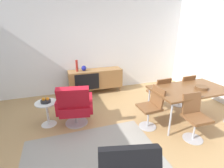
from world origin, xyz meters
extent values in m
plane|color=tan|center=(0.00, 0.00, 0.00)|extent=(8.32, 8.32, 0.00)
cube|color=white|center=(0.00, 2.60, 1.40)|extent=(6.80, 0.12, 2.80)
cube|color=olive|center=(0.11, 2.30, 0.44)|extent=(1.60, 0.44, 0.56)
cube|color=black|center=(-0.19, 2.08, 0.44)|extent=(0.70, 0.01, 0.48)
cylinder|color=olive|center=(-0.63, 2.13, 0.08)|extent=(0.03, 0.03, 0.16)
cylinder|color=olive|center=(0.85, 2.13, 0.08)|extent=(0.03, 0.03, 0.16)
cylinder|color=olive|center=(-0.63, 2.47, 0.08)|extent=(0.03, 0.03, 0.16)
cylinder|color=olive|center=(0.85, 2.47, 0.08)|extent=(0.03, 0.03, 0.16)
cylinder|color=maroon|center=(-0.43, 2.30, 0.89)|extent=(0.07, 0.07, 0.33)
ellipsoid|color=navy|center=(-0.23, 2.30, 0.80)|extent=(0.14, 0.14, 0.15)
cube|color=brown|center=(1.64, 0.14, 0.72)|extent=(1.60, 0.90, 0.04)
cylinder|color=#B7B7BC|center=(0.92, -0.25, 0.35)|extent=(0.04, 0.04, 0.70)
cylinder|color=#B7B7BC|center=(0.92, 0.53, 0.35)|extent=(0.04, 0.04, 0.70)
cylinder|color=#B7B7BC|center=(2.36, 0.53, 0.35)|extent=(0.04, 0.04, 0.70)
cylinder|color=brown|center=(1.85, 0.03, 0.77)|extent=(0.26, 0.26, 0.06)
cube|color=brown|center=(0.69, 0.14, 0.45)|extent=(0.42, 0.42, 0.05)
cube|color=brown|center=(0.87, 0.14, 0.67)|extent=(0.10, 0.38, 0.38)
cylinder|color=#B7B7BC|center=(0.69, 0.14, 0.21)|extent=(0.04, 0.04, 0.42)
cylinder|color=#B7B7BC|center=(0.69, 0.14, 0.01)|extent=(0.36, 0.36, 0.01)
cube|color=brown|center=(1.29, 0.76, 0.45)|extent=(0.42, 0.42, 0.05)
cube|color=brown|center=(1.30, 0.58, 0.67)|extent=(0.38, 0.11, 0.38)
cylinder|color=#B7B7BC|center=(1.29, 0.76, 0.21)|extent=(0.04, 0.04, 0.42)
cylinder|color=#B7B7BC|center=(1.29, 0.76, 0.01)|extent=(0.36, 0.36, 0.01)
cube|color=brown|center=(1.29, -0.48, 0.45)|extent=(0.42, 0.42, 0.05)
cube|color=brown|center=(1.30, -0.30, 0.67)|extent=(0.38, 0.11, 0.38)
cylinder|color=#B7B7BC|center=(1.29, -0.48, 0.21)|extent=(0.04, 0.04, 0.42)
cylinder|color=#B7B7BC|center=(1.29, -0.48, 0.01)|extent=(0.36, 0.36, 0.01)
cube|color=brown|center=(1.99, 0.76, 0.45)|extent=(0.42, 0.42, 0.05)
cube|color=brown|center=(2.00, 0.58, 0.67)|extent=(0.38, 0.11, 0.38)
cylinder|color=#B7B7BC|center=(1.99, 0.76, 0.21)|extent=(0.04, 0.04, 0.42)
cylinder|color=#B7B7BC|center=(1.99, 0.76, 0.01)|extent=(0.36, 0.36, 0.01)
cube|color=red|center=(-0.70, 0.76, 0.38)|extent=(0.69, 0.66, 0.20)
cube|color=red|center=(-0.74, 0.52, 0.69)|extent=(0.64, 0.37, 0.51)
cube|color=red|center=(-0.37, 0.70, 0.46)|extent=(0.15, 0.51, 0.28)
cube|color=red|center=(-1.02, 0.82, 0.46)|extent=(0.15, 0.51, 0.28)
cylinder|color=#B7B7BC|center=(-0.70, 0.76, 0.14)|extent=(0.06, 0.06, 0.28)
cylinder|color=#B7B7BC|center=(-0.70, 0.76, 0.01)|extent=(0.48, 0.48, 0.02)
cylinder|color=white|center=(-1.26, 0.89, 0.51)|extent=(0.44, 0.44, 0.02)
cylinder|color=white|center=(-1.26, 0.89, 0.25)|extent=(0.05, 0.05, 0.50)
cone|color=white|center=(-1.26, 0.89, 0.01)|extent=(0.32, 0.32, 0.02)
cylinder|color=#262628|center=(-1.26, 0.89, 0.55)|extent=(0.20, 0.20, 0.05)
sphere|color=orange|center=(-1.22, 0.89, 0.59)|extent=(0.07, 0.07, 0.07)
sphere|color=orange|center=(-1.30, 0.90, 0.59)|extent=(0.07, 0.07, 0.07)
cube|color=gray|center=(-0.58, -0.42, 0.00)|extent=(2.20, 1.70, 0.01)
camera|label=1|loc=(-0.97, -2.45, 2.04)|focal=26.82mm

